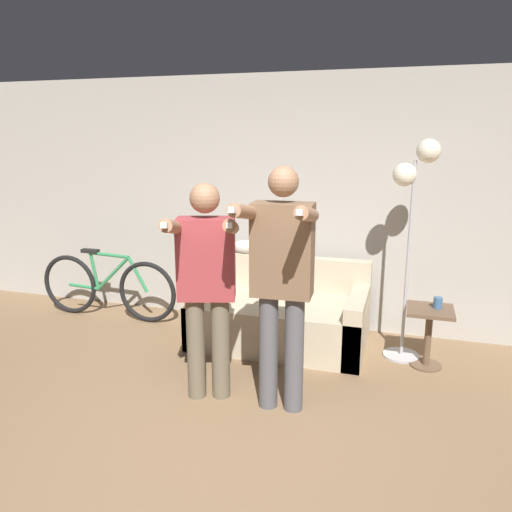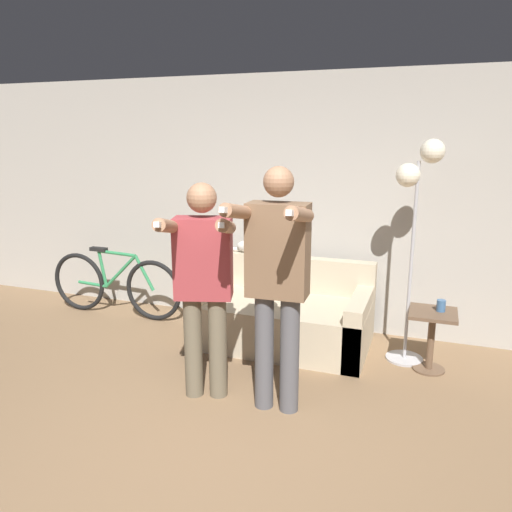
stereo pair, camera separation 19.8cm
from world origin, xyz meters
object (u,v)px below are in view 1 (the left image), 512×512
(couch, at_px, (280,316))
(person_left, at_px, (206,278))
(cup, at_px, (438,303))
(bicycle, at_px, (107,287))
(side_table, at_px, (429,326))
(floor_lamp, at_px, (414,194))
(cat, at_px, (249,246))
(person_right, at_px, (282,275))

(couch, distance_m, person_left, 1.42)
(couch, relative_size, cup, 16.73)
(cup, relative_size, bicycle, 0.06)
(side_table, bearing_deg, floor_lamp, 145.16)
(cat, height_order, floor_lamp, floor_lamp)
(person_right, xyz_separation_m, bicycle, (-2.32, 1.31, -0.68))
(cup, bearing_deg, person_right, -135.61)
(side_table, height_order, cup, cup)
(person_left, bearing_deg, cup, 15.84)
(floor_lamp, xyz_separation_m, cup, (0.26, -0.11, -0.92))
(floor_lamp, bearing_deg, person_right, -125.38)
(person_right, relative_size, cat, 3.76)
(person_left, distance_m, bicycle, 2.26)
(couch, distance_m, bicycle, 2.01)
(cat, distance_m, cup, 1.94)
(person_left, distance_m, person_right, 0.58)
(person_right, height_order, cup, person_right)
(couch, height_order, person_left, person_left)
(floor_lamp, bearing_deg, person_left, -139.81)
(couch, distance_m, cup, 1.47)
(couch, distance_m, floor_lamp, 1.70)
(floor_lamp, distance_m, side_table, 1.16)
(person_left, distance_m, floor_lamp, 1.94)
(couch, distance_m, person_right, 1.46)
(floor_lamp, xyz_separation_m, bicycle, (-3.17, 0.10, -1.15))
(side_table, bearing_deg, cup, 29.43)
(floor_lamp, relative_size, bicycle, 1.18)
(person_left, distance_m, cup, 2.05)
(person_left, bearing_deg, person_right, -17.07)
(couch, relative_size, side_table, 3.08)
(person_right, xyz_separation_m, cup, (1.12, 1.10, -0.46))
(person_left, bearing_deg, side_table, 15.96)
(cup, bearing_deg, side_table, -150.57)
(bicycle, bearing_deg, side_table, -4.14)
(couch, relative_size, cat, 3.47)
(couch, height_order, cat, cat)
(person_right, bearing_deg, couch, 101.64)
(cat, xyz_separation_m, floor_lamp, (1.60, -0.36, 0.64))
(person_right, relative_size, floor_lamp, 0.91)
(cup, bearing_deg, bicycle, 176.46)
(person_right, bearing_deg, side_table, 42.28)
(person_left, bearing_deg, couch, 60.54)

